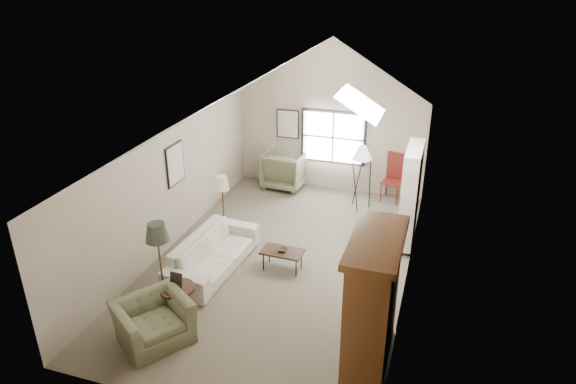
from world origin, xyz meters
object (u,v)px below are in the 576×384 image
(side_table, at_px, (178,302))
(side_chair, at_px, (393,178))
(armoire, at_px, (372,305))
(coffee_table, at_px, (282,260))
(sofa, at_px, (213,253))
(armchair_near, at_px, (153,321))
(armchair_far, at_px, (285,169))

(side_table, relative_size, side_chair, 0.50)
(armoire, height_order, coffee_table, armoire)
(sofa, xyz_separation_m, armchair_near, (0.01, -2.24, 0.01))
(coffee_table, bearing_deg, armchair_far, 107.40)
(sofa, relative_size, side_chair, 1.98)
(armchair_near, bearing_deg, side_chair, 10.59)
(sofa, distance_m, armchair_near, 2.24)
(armchair_far, height_order, coffee_table, armchair_far)
(sofa, xyz_separation_m, armchair_far, (0.08, 4.36, 0.15))
(side_chair, bearing_deg, coffee_table, -101.39)
(side_table, bearing_deg, side_chair, 64.26)
(armchair_near, bearing_deg, armoire, -46.85)
(sofa, bearing_deg, side_chair, -30.79)
(sofa, bearing_deg, armoire, -113.53)
(armchair_near, bearing_deg, coffee_table, 8.06)
(sofa, height_order, side_chair, side_chair)
(armchair_near, xyz_separation_m, coffee_table, (1.32, 2.62, -0.15))
(sofa, relative_size, coffee_table, 2.94)
(armoire, distance_m, sofa, 3.90)
(armchair_far, xyz_separation_m, side_table, (0.02, -5.96, -0.20))
(coffee_table, distance_m, side_table, 2.34)
(armoire, height_order, side_chair, armoire)
(side_table, bearing_deg, armoire, -2.42)
(armchair_near, height_order, side_table, armchair_near)
(sofa, relative_size, armchair_near, 2.19)
(sofa, bearing_deg, coffee_table, -70.34)
(side_table, bearing_deg, coffee_table, 58.27)
(armoire, relative_size, side_table, 3.60)
(armoire, bearing_deg, coffee_table, 134.42)
(side_chair, bearing_deg, sofa, -113.19)
(armchair_far, height_order, side_table, armchair_far)
(armchair_near, xyz_separation_m, side_chair, (2.97, 6.60, 0.25))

